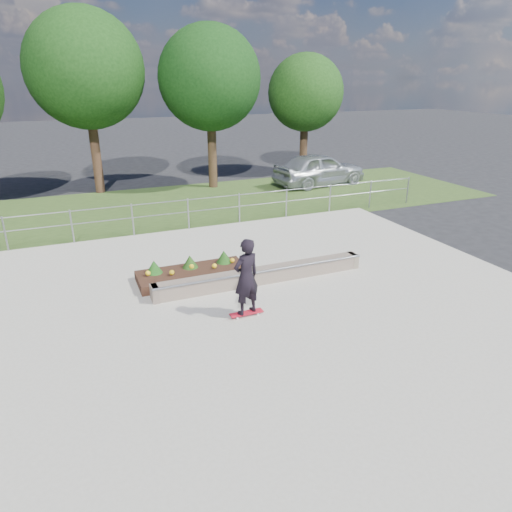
{
  "coord_description": "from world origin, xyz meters",
  "views": [
    {
      "loc": [
        -3.88,
        -8.34,
        5.27
      ],
      "look_at": [
        0.2,
        1.5,
        1.1
      ],
      "focal_mm": 32.0,
      "sensor_mm": 36.0,
      "label": 1
    }
  ],
  "objects_px": {
    "parked_car": "(319,169)",
    "grind_ledge": "(262,275)",
    "planter_bed": "(192,272)",
    "skateboarder": "(246,277)"
  },
  "relations": [
    {
      "from": "parked_car",
      "to": "grind_ledge",
      "type": "bearing_deg",
      "value": 136.74
    },
    {
      "from": "planter_bed",
      "to": "parked_car",
      "type": "bearing_deg",
      "value": 44.76
    },
    {
      "from": "planter_bed",
      "to": "skateboarder",
      "type": "xyz_separation_m",
      "value": [
        0.61,
        -2.57,
        0.8
      ]
    },
    {
      "from": "planter_bed",
      "to": "parked_car",
      "type": "height_order",
      "value": "parked_car"
    },
    {
      "from": "grind_ledge",
      "to": "parked_car",
      "type": "bearing_deg",
      "value": 53.23
    },
    {
      "from": "skateboarder",
      "to": "parked_car",
      "type": "distance_m",
      "value": 14.72
    },
    {
      "from": "grind_ledge",
      "to": "parked_car",
      "type": "xyz_separation_m",
      "value": [
        7.66,
        10.25,
        0.58
      ]
    },
    {
      "from": "grind_ledge",
      "to": "skateboarder",
      "type": "xyz_separation_m",
      "value": [
        -1.08,
        -1.59,
        0.78
      ]
    },
    {
      "from": "grind_ledge",
      "to": "skateboarder",
      "type": "distance_m",
      "value": 2.07
    },
    {
      "from": "skateboarder",
      "to": "planter_bed",
      "type": "bearing_deg",
      "value": 103.26
    }
  ]
}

